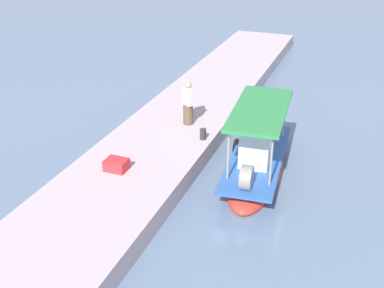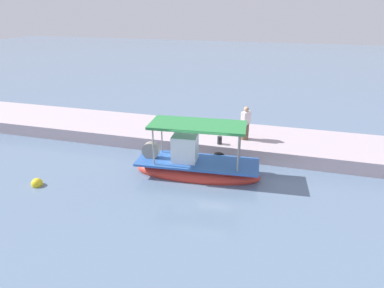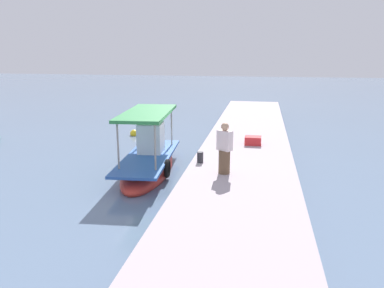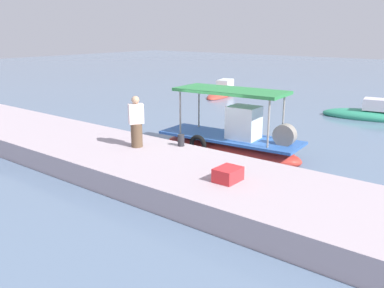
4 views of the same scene
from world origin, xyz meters
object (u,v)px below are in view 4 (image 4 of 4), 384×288
object	(u,v)px
moored_boat_far	(368,115)
mooring_bollard	(181,140)
fisherman_near_bollard	(136,124)
cargo_crate	(228,174)
moored_boat_near	(223,92)
main_fishing_boat	(232,143)

from	to	relation	value
moored_boat_far	mooring_bollard	bearing A→B (deg)	-103.23
moored_boat_far	fisherman_near_bollard	bearing A→B (deg)	-106.83
mooring_bollard	cargo_crate	size ratio (longest dim) A/B	0.57
mooring_bollard	moored_boat_near	xyz separation A→B (m)	(-8.05, 14.61, -0.74)
main_fishing_boat	mooring_bollard	size ratio (longest dim) A/B	14.28
fisherman_near_bollard	moored_boat_far	xyz separation A→B (m)	(4.08, 13.48, -1.31)
cargo_crate	moored_boat_near	world-z (taller)	moored_boat_near
moored_boat_far	moored_boat_near	bearing A→B (deg)	168.87
mooring_bollard	cargo_crate	world-z (taller)	mooring_bollard
main_fishing_boat	cargo_crate	distance (m)	4.89
fisherman_near_bollard	moored_boat_near	size ratio (longest dim) A/B	0.32
fisherman_near_bollard	moored_boat_near	world-z (taller)	fisherman_near_bollard
mooring_bollard	moored_boat_near	size ratio (longest dim) A/B	0.07
fisherman_near_bollard	mooring_bollard	size ratio (longest dim) A/B	4.31
fisherman_near_bollard	moored_boat_near	bearing A→B (deg)	113.81
cargo_crate	mooring_bollard	bearing A→B (deg)	149.44
main_fishing_boat	mooring_bollard	world-z (taller)	main_fishing_boat
cargo_crate	moored_boat_far	bearing A→B (deg)	91.20
fisherman_near_bollard	main_fishing_boat	bearing A→B (deg)	60.75
cargo_crate	moored_boat_far	xyz separation A→B (m)	(-0.30, 14.35, -0.68)
mooring_bollard	moored_boat_near	world-z (taller)	mooring_bollard
main_fishing_boat	cargo_crate	world-z (taller)	main_fishing_boat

